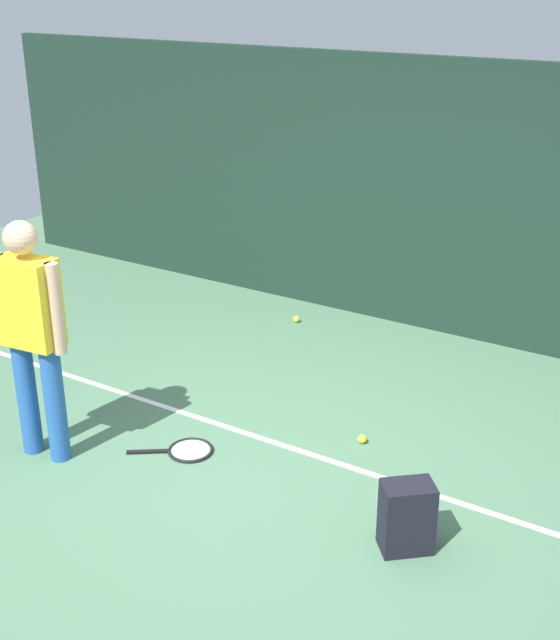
% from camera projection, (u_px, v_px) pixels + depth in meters
% --- Properties ---
extents(ground_plane, '(12.00, 12.00, 0.00)m').
position_uv_depth(ground_plane, '(249.00, 476.00, 5.61)').
color(ground_plane, '#4C7556').
extents(back_fence, '(10.00, 0.10, 2.47)m').
position_uv_depth(back_fence, '(432.00, 199.00, 7.47)').
color(back_fence, '#192D23').
rests_on(back_fence, ground).
extents(court_line, '(9.00, 0.05, 0.00)m').
position_uv_depth(court_line, '(284.00, 445.00, 5.96)').
color(court_line, white).
rests_on(court_line, ground).
extents(tennis_player, '(0.53, 0.26, 1.70)m').
position_uv_depth(tennis_player, '(32.00, 328.00, 5.49)').
color(tennis_player, '#2659A5').
rests_on(tennis_player, ground).
extents(tennis_racket, '(0.60, 0.50, 0.03)m').
position_uv_depth(tennis_racket, '(187.00, 450.00, 5.88)').
color(tennis_racket, black).
rests_on(tennis_racket, ground).
extents(backpack, '(0.38, 0.38, 0.44)m').
position_uv_depth(backpack, '(406.00, 517.00, 4.85)').
color(backpack, black).
rests_on(backpack, ground).
extents(tennis_ball_near_player, '(0.07, 0.07, 0.07)m').
position_uv_depth(tennis_ball_near_player, '(362.00, 439.00, 5.98)').
color(tennis_ball_near_player, '#CCE033').
rests_on(tennis_ball_near_player, ground).
extents(tennis_ball_by_fence, '(0.07, 0.07, 0.07)m').
position_uv_depth(tennis_ball_by_fence, '(296.00, 319.00, 8.02)').
color(tennis_ball_by_fence, '#CCE033').
rests_on(tennis_ball_by_fence, ground).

